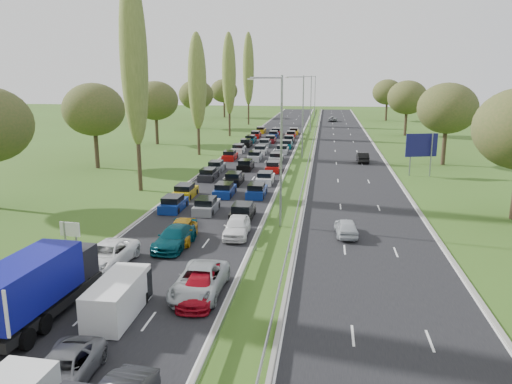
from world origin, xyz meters
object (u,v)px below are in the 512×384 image
at_px(white_van_rear, 119,296).
at_px(blue_lorry, 39,285).
at_px(direction_sign, 421,147).
at_px(info_sign, 70,232).
at_px(near_car_2, 107,255).

bearing_deg(white_van_rear, blue_lorry, -166.44).
height_order(blue_lorry, direction_sign, direction_sign).
relative_size(blue_lorry, info_sign, 3.90).
height_order(white_van_rear, info_sign, info_sign).
height_order(near_car_2, white_van_rear, white_van_rear).
bearing_deg(near_car_2, white_van_rear, -57.42).
bearing_deg(direction_sign, info_sign, -132.79).
distance_m(info_sign, direction_sign, 42.45).
xyz_separation_m(white_van_rear, direction_sign, (21.60, 39.68, 2.56)).
distance_m(near_car_2, blue_lorry, 7.19).
relative_size(white_van_rear, direction_sign, 0.94).
bearing_deg(blue_lorry, near_car_2, 91.44).
bearing_deg(white_van_rear, info_sign, 129.07).
distance_m(white_van_rear, info_sign, 11.20).
distance_m(blue_lorry, direction_sign, 47.92).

